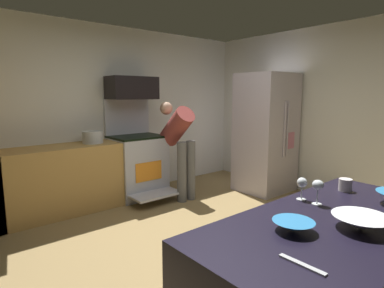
{
  "coord_description": "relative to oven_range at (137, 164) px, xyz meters",
  "views": [
    {
      "loc": [
        -2.15,
        -2.25,
        1.57
      ],
      "look_at": [
        -0.02,
        0.3,
        1.05
      ],
      "focal_mm": 29.43,
      "sensor_mm": 36.0,
      "label": 1
    }
  ],
  "objects": [
    {
      "name": "ground_plane",
      "position": [
        -0.26,
        -1.97,
        -0.52
      ],
      "size": [
        5.2,
        4.8,
        0.02
      ],
      "primitive_type": "cube",
      "color": "olive"
    },
    {
      "name": "wall_back",
      "position": [
        -0.26,
        0.37,
        0.79
      ],
      "size": [
        5.2,
        0.12,
        2.6
      ],
      "primitive_type": "cube",
      "color": "silver",
      "rests_on": "ground"
    },
    {
      "name": "wall_right",
      "position": [
        2.28,
        -1.97,
        0.79
      ],
      "size": [
        0.12,
        4.8,
        2.6
      ],
      "primitive_type": "cube",
      "color": "silver",
      "rests_on": "ground"
    },
    {
      "name": "lower_cabinet_run",
      "position": [
        -1.16,
        0.01,
        -0.06
      ],
      "size": [
        2.4,
        0.6,
        0.9
      ],
      "primitive_type": "cube",
      "color": "#B98C48",
      "rests_on": "ground"
    },
    {
      "name": "oven_range",
      "position": [
        0.0,
        0.0,
        0.0
      ],
      "size": [
        0.76,
        1.0,
        1.5
      ],
      "color": "silver",
      "rests_on": "ground"
    },
    {
      "name": "microwave",
      "position": [
        -0.0,
        0.09,
        1.16
      ],
      "size": [
        0.74,
        0.38,
        0.34
      ],
      "primitive_type": "cube",
      "color": "black",
      "rests_on": "oven_range"
    },
    {
      "name": "refrigerator",
      "position": [
        1.77,
        -1.08,
        0.44
      ],
      "size": [
        0.82,
        0.76,
        1.9
      ],
      "color": "#BBB1BD",
      "rests_on": "ground"
    },
    {
      "name": "person_cook",
      "position": [
        0.44,
        -0.5,
        0.38
      ],
      "size": [
        0.31,
        0.7,
        1.46
      ],
      "color": "#5F5F5F",
      "rests_on": "ground"
    },
    {
      "name": "mixing_bowl_large",
      "position": [
        -0.79,
        -3.61,
        0.43
      ],
      "size": [
        0.28,
        0.28,
        0.07
      ],
      "primitive_type": "cone",
      "rotation": [
        3.14,
        0.0,
        0.0
      ],
      "color": "white",
      "rests_on": "counter_island"
    },
    {
      "name": "mixing_bowl_small",
      "position": [
        -1.07,
        -3.4,
        0.42
      ],
      "size": [
        0.21,
        0.21,
        0.05
      ],
      "primitive_type": "cone",
      "rotation": [
        3.14,
        0.0,
        0.0
      ],
      "color": "teal",
      "rests_on": "counter_island"
    },
    {
      "name": "wine_glass_near",
      "position": [
        -0.62,
        -3.28,
        0.51
      ],
      "size": [
        0.07,
        0.07,
        0.16
      ],
      "color": "silver",
      "rests_on": "counter_island"
    },
    {
      "name": "wine_glass_mid",
      "position": [
        -0.61,
        -3.17,
        0.5
      ],
      "size": [
        0.06,
        0.06,
        0.15
      ],
      "color": "silver",
      "rests_on": "counter_island"
    },
    {
      "name": "mug_tea",
      "position": [
        -0.2,
        -3.26,
        0.44
      ],
      "size": [
        0.09,
        0.09,
        0.09
      ],
      "primitive_type": "cylinder",
      "color": "silver",
      "rests_on": "counter_island"
    },
    {
      "name": "knife_chef",
      "position": [
        -1.33,
        -3.6,
        0.4
      ],
      "size": [
        0.02,
        0.2,
        0.01
      ],
      "primitive_type": "cube",
      "rotation": [
        0.0,
        0.0,
        1.57
      ],
      "color": "#B7BABF",
      "rests_on": "counter_island"
    },
    {
      "name": "stock_pot",
      "position": [
        -0.69,
        0.01,
        0.48
      ],
      "size": [
        0.28,
        0.28,
        0.17
      ],
      "primitive_type": "cylinder",
      "color": "silver",
      "rests_on": "lower_cabinet_run"
    }
  ]
}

